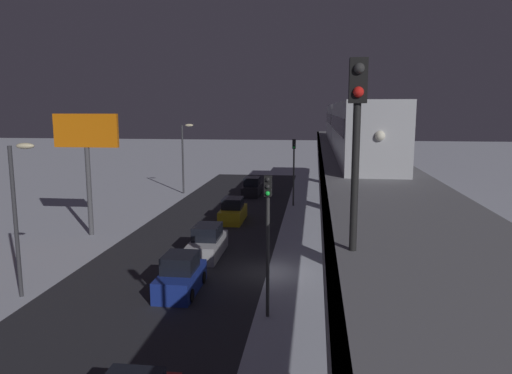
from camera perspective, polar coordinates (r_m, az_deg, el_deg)
The scene contains 14 objects.
ground_plane at distance 27.88m, azimuth 1.30°, elevation -10.10°, with size 240.00×240.00×0.00m, color silver.
avenue_asphalt at distance 28.90m, azimuth -9.75°, elevation -9.51°, with size 11.00×82.13×0.01m, color #28282D.
elevated_railway at distance 26.59m, azimuth 12.64°, elevation 0.76°, with size 5.00×82.13×6.23m.
subway_train at distance 39.48m, azimuth 11.06°, elevation 7.28°, with size 2.94×36.87×3.40m.
rail_signal at distance 10.13m, azimuth 11.86°, elevation 7.57°, with size 0.36×0.41×4.00m.
sedan_blue at distance 25.20m, azimuth -8.93°, elevation -10.45°, with size 1.91×4.06×1.97m.
sedan_black at distance 52.09m, azimuth -0.46°, elevation -0.11°, with size 1.80×4.67×1.97m.
sedan_silver at distance 30.96m, azimuth -5.76°, elevation -6.62°, with size 1.80×4.70×1.97m.
sedan_yellow at distance 40.08m, azimuth -2.75°, elevation -2.93°, with size 1.80×4.35×1.97m.
traffic_light_near at distance 21.04m, azimuth 1.41°, elevation -4.59°, with size 0.32×0.44×6.40m.
traffic_light_mid at distance 46.07m, azimuth 4.50°, elevation 2.91°, with size 0.32×0.44×6.40m.
commercial_billboard at distance 36.86m, azimuth -19.44°, elevation 4.97°, with size 4.80×0.36×8.90m.
street_lamp_near at distance 25.85m, azimuth -26.33°, elevation -1.56°, with size 1.35×0.44×7.65m.
street_lamp_far at distance 53.28m, azimuth -8.45°, elevation 4.36°, with size 1.35×0.44×7.65m.
Camera 1 is at (-2.58, 26.19, 9.20)m, focal length 33.77 mm.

